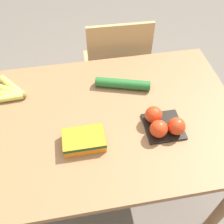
{
  "coord_description": "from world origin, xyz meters",
  "views": [
    {
      "loc": [
        -0.13,
        -0.76,
        1.67
      ],
      "look_at": [
        0.0,
        0.0,
        0.77
      ],
      "focal_mm": 42.0,
      "sensor_mm": 36.0,
      "label": 1
    }
  ],
  "objects": [
    {
      "name": "chair",
      "position": [
        0.14,
        0.63,
        0.47
      ],
      "size": [
        0.43,
        0.41,
        0.89
      ],
      "rotation": [
        0.0,
        0.0,
        3.11
      ],
      "color": "tan",
      "rests_on": "ground_plane"
    },
    {
      "name": "dining_table",
      "position": [
        0.0,
        0.0,
        0.63
      ],
      "size": [
        1.2,
        0.84,
        0.74
      ],
      "color": "olive",
      "rests_on": "ground_plane"
    },
    {
      "name": "carrot_bag",
      "position": [
        -0.14,
        -0.13,
        0.77
      ],
      "size": [
        0.18,
        0.12,
        0.05
      ],
      "color": "orange",
      "rests_on": "dining_table"
    },
    {
      "name": "tomato_pack",
      "position": [
        0.2,
        -0.11,
        0.78
      ],
      "size": [
        0.17,
        0.17,
        0.09
      ],
      "color": "black",
      "rests_on": "dining_table"
    },
    {
      "name": "ground_plane",
      "position": [
        0.0,
        0.0,
        0.0
      ],
      "size": [
        12.0,
        12.0,
        0.0
      ],
      "primitive_type": "plane",
      "color": "#665B51"
    },
    {
      "name": "cucumber_near",
      "position": [
        0.09,
        0.18,
        0.76
      ],
      "size": [
        0.28,
        0.13,
        0.05
      ],
      "color": "#236028",
      "rests_on": "dining_table"
    },
    {
      "name": "banana_bunch",
      "position": [
        -0.48,
        0.22,
        0.75
      ],
      "size": [
        0.2,
        0.18,
        0.03
      ],
      "color": "brown",
      "rests_on": "dining_table"
    }
  ]
}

